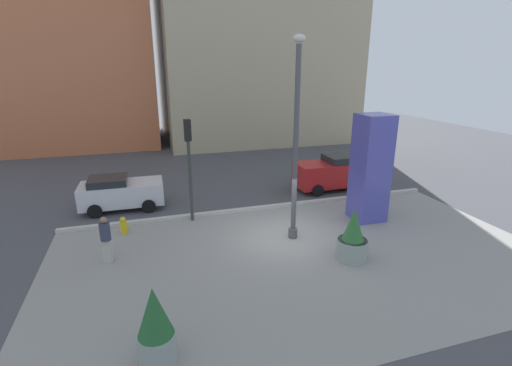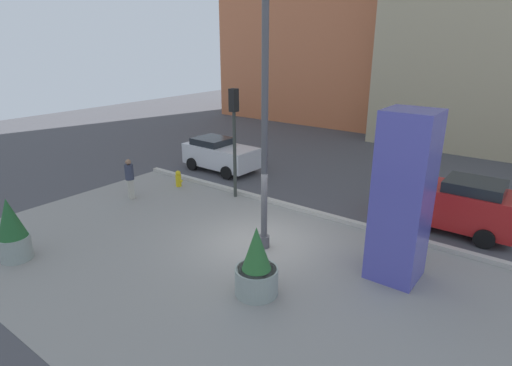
{
  "view_description": "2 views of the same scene",
  "coord_description": "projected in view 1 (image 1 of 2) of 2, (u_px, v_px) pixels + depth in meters",
  "views": [
    {
      "loc": [
        -5.22,
        -12.79,
        6.69
      ],
      "look_at": [
        -1.26,
        0.0,
        2.41
      ],
      "focal_mm": 26.11,
      "sensor_mm": 36.0,
      "label": 1
    },
    {
      "loc": [
        7.27,
        -9.9,
        6.36
      ],
      "look_at": [
        -0.23,
        0.04,
        2.03
      ],
      "focal_mm": 29.15,
      "sensor_mm": 36.0,
      "label": 2
    }
  ],
  "objects": [
    {
      "name": "car_passing_lane",
      "position": [
        332.0,
        172.0,
        20.66
      ],
      "size": [
        4.04,
        2.03,
        1.9
      ],
      "color": "red",
      "rests_on": "ground_plane"
    },
    {
      "name": "art_pillar_blue",
      "position": [
        370.0,
        168.0,
        16.22
      ],
      "size": [
        1.33,
        1.33,
        4.71
      ],
      "primitive_type": "cube",
      "color": "#4C4CAD",
      "rests_on": "ground_plane"
    },
    {
      "name": "traffic_light_far_side",
      "position": [
        189.0,
        154.0,
        15.79
      ],
      "size": [
        0.28,
        0.42,
        4.52
      ],
      "color": "#333833",
      "rests_on": "ground_plane"
    },
    {
      "name": "fire_hydrant",
      "position": [
        123.0,
        225.0,
        15.29
      ],
      "size": [
        0.36,
        0.26,
        0.75
      ],
      "color": "gold",
      "rests_on": "ground_plane"
    },
    {
      "name": "ground_plane",
      "position": [
        256.0,
        203.0,
        18.79
      ],
      "size": [
        60.0,
        60.0,
        0.0
      ],
      "primitive_type": "plane",
      "color": "#47474C"
    },
    {
      "name": "potted_plant_by_pillar",
      "position": [
        156.0,
        327.0,
        8.52
      ],
      "size": [
        0.91,
        0.91,
        1.98
      ],
      "color": "gray",
      "rests_on": "ground_plane"
    },
    {
      "name": "pedestrian_by_curb",
      "position": [
        106.0,
        237.0,
        12.94
      ],
      "size": [
        0.46,
        0.46,
        1.71
      ],
      "color": "#B2AD9E",
      "rests_on": "ground_plane"
    },
    {
      "name": "plaza_pavement",
      "position": [
        306.0,
        260.0,
        13.33
      ],
      "size": [
        18.0,
        10.0,
        0.02
      ],
      "primitive_type": "cube",
      "color": "gray",
      "rests_on": "ground_plane"
    },
    {
      "name": "car_curb_west",
      "position": [
        121.0,
        192.0,
        17.85
      ],
      "size": [
        3.86,
        2.06,
        1.61
      ],
      "color": "silver",
      "rests_on": "ground_plane"
    },
    {
      "name": "highrise_across_street",
      "position": [
        251.0,
        3.0,
        33.29
      ],
      "size": [
        16.39,
        13.4,
        23.79
      ],
      "primitive_type": "cube",
      "color": "tan",
      "rests_on": "ground_plane"
    },
    {
      "name": "curb_strip",
      "position": [
        262.0,
        208.0,
        17.96
      ],
      "size": [
        18.0,
        0.24,
        0.16
      ],
      "primitive_type": "cube",
      "color": "#B7B2A8",
      "rests_on": "ground_plane"
    },
    {
      "name": "lamp_post",
      "position": [
        296.0,
        146.0,
        13.92
      ],
      "size": [
        0.44,
        0.44,
        7.69
      ],
      "color": "#4C4C51",
      "rests_on": "ground_plane"
    },
    {
      "name": "potted_plant_mid_plaza",
      "position": [
        353.0,
        239.0,
        13.21
      ],
      "size": [
        1.14,
        1.14,
        1.92
      ],
      "color": "gray",
      "rests_on": "ground_plane"
    }
  ]
}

